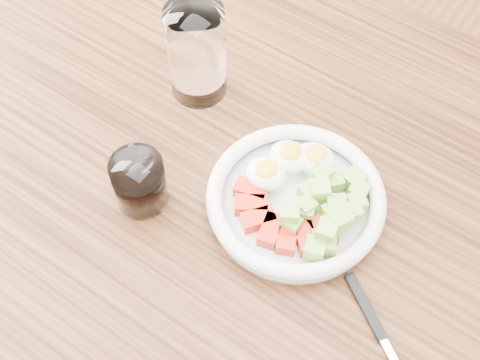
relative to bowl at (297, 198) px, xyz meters
name	(u,v)px	position (x,y,z in m)	size (l,w,h in m)	color
dining_table	(242,238)	(-0.06, -0.03, -0.12)	(1.50, 0.90, 0.77)	brown
bowl	(297,198)	(0.00, 0.00, 0.00)	(0.23, 0.23, 0.06)	white
fork	(375,325)	(0.16, -0.08, -0.02)	(0.16, 0.11, 0.01)	black
water_glass	(197,53)	(-0.22, 0.09, 0.05)	(0.08, 0.08, 0.14)	white
coffee_glass	(139,182)	(-0.17, -0.10, 0.02)	(0.07, 0.07, 0.08)	white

